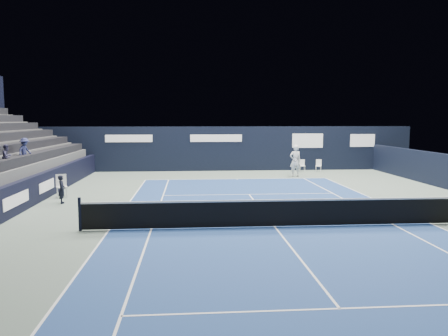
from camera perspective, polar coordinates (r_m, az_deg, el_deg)
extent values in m
plane|color=#596A60|center=(16.81, 5.33, -6.03)|extent=(48.00, 48.00, 0.00)
cube|color=navy|center=(14.89, 6.65, -7.65)|extent=(10.97, 23.77, 0.01)
cube|color=silver|center=(30.77, 10.20, 0.26)|extent=(0.39, 0.37, 0.03)
cube|color=silver|center=(30.91, 10.16, 0.71)|extent=(0.36, 0.05, 0.43)
cylinder|color=silver|center=(30.96, 10.43, -0.06)|extent=(0.02, 0.02, 0.38)
cylinder|color=silver|center=(30.91, 9.86, -0.06)|extent=(0.02, 0.02, 0.38)
cylinder|color=silver|center=(30.68, 10.53, -0.12)|extent=(0.02, 0.02, 0.38)
cylinder|color=silver|center=(30.62, 9.96, -0.12)|extent=(0.02, 0.02, 0.38)
cube|color=white|center=(30.92, 10.15, 0.84)|extent=(0.30, 0.09, 0.28)
cube|color=silver|center=(30.77, 12.23, 0.24)|extent=(0.49, 0.48, 0.04)
cube|color=silver|center=(30.92, 12.28, 0.70)|extent=(0.36, 0.17, 0.45)
cylinder|color=silver|center=(30.93, 12.55, -0.10)|extent=(0.02, 0.02, 0.39)
cylinder|color=silver|center=(30.96, 11.96, -0.08)|extent=(0.02, 0.02, 0.39)
cylinder|color=silver|center=(30.63, 12.49, -0.16)|extent=(0.02, 0.02, 0.39)
cylinder|color=silver|center=(30.66, 11.89, -0.14)|extent=(0.02, 0.02, 0.39)
cube|color=silver|center=(21.54, -20.43, -2.33)|extent=(0.59, 0.58, 0.04)
cube|color=silver|center=(21.71, -20.50, -1.49)|extent=(0.45, 0.19, 0.56)
cylinder|color=silver|center=(21.77, -19.91, -2.88)|extent=(0.03, 0.03, 0.49)
cylinder|color=silver|center=(21.75, -20.97, -2.93)|extent=(0.03, 0.03, 0.49)
cylinder|color=silver|center=(21.40, -19.84, -3.03)|extent=(0.03, 0.03, 0.49)
cylinder|color=silver|center=(21.38, -20.91, -3.08)|extent=(0.03, 0.03, 0.49)
imported|color=black|center=(20.03, -20.43, -2.62)|extent=(0.40, 0.51, 1.22)
cube|color=white|center=(26.46, 1.69, -1.43)|extent=(10.97, 0.06, 0.00)
cube|color=white|center=(16.82, 25.44, -6.59)|extent=(0.06, 23.77, 0.00)
cube|color=white|center=(14.86, -14.79, -7.83)|extent=(0.06, 23.77, 0.00)
cube|color=white|center=(16.19, 21.20, -6.89)|extent=(0.06, 23.77, 0.00)
cube|color=white|center=(14.68, -9.47, -7.88)|extent=(0.06, 23.77, 0.00)
cube|color=white|center=(21.08, 3.30, -3.45)|extent=(8.23, 0.06, 0.00)
cube|color=white|center=(9.02, 14.86, -17.32)|extent=(8.23, 0.06, 0.00)
cube|color=white|center=(14.89, 6.65, -7.63)|extent=(0.06, 12.80, 0.00)
cube|color=white|center=(26.31, 1.73, -1.48)|extent=(0.06, 0.30, 0.00)
cylinder|color=black|center=(14.93, -18.32, -5.75)|extent=(0.10, 0.10, 1.10)
cube|color=black|center=(14.79, 6.67, -5.94)|extent=(12.80, 0.03, 0.86)
cube|color=white|center=(14.70, 6.69, -4.22)|extent=(12.80, 0.05, 0.06)
cube|color=black|center=(30.87, 0.78, 2.56)|extent=(26.00, 0.60, 3.10)
cube|color=silver|center=(30.67, -12.32, 3.79)|extent=(3.20, 0.02, 0.50)
cube|color=silver|center=(30.44, -1.04, 3.92)|extent=(3.60, 0.02, 0.50)
cube|color=silver|center=(31.51, 10.87, 3.53)|extent=(2.20, 0.02, 1.00)
cube|color=silver|center=(32.80, 17.64, 3.45)|extent=(1.80, 0.02, 0.90)
cube|color=black|center=(21.46, -22.57, -2.16)|extent=(0.30, 22.00, 1.20)
cube|color=silver|center=(18.15, -25.47, -3.77)|extent=(0.02, 2.40, 0.45)
cube|color=silver|center=(21.41, -22.13, -2.16)|extent=(0.02, 2.00, 0.45)
cube|color=#48484A|center=(22.56, -23.26, -1.22)|extent=(0.90, 16.00, 1.65)
cube|color=#4C4C4F|center=(22.84, -25.42, -0.66)|extent=(0.90, 16.00, 2.10)
cube|color=black|center=(22.46, -23.37, 1.37)|extent=(0.63, 15.20, 0.40)
cube|color=black|center=(22.74, -25.57, 2.47)|extent=(0.63, 15.20, 0.40)
imported|color=#323050|center=(19.41, -26.48, 1.37)|extent=(0.48, 0.56, 0.97)
imported|color=navy|center=(21.18, -24.57, 2.05)|extent=(0.63, 0.83, 1.14)
imported|color=silver|center=(27.85, 9.28, 0.94)|extent=(0.80, 0.60, 2.01)
cylinder|color=black|center=(27.52, 9.13, 0.97)|extent=(0.03, 0.29, 0.13)
torus|color=black|center=(27.27, 9.26, 1.13)|extent=(0.30, 0.13, 0.29)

